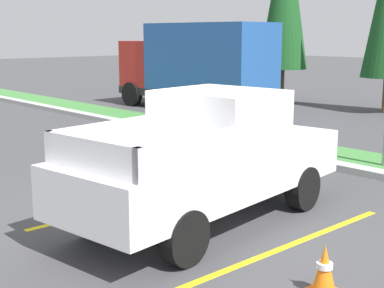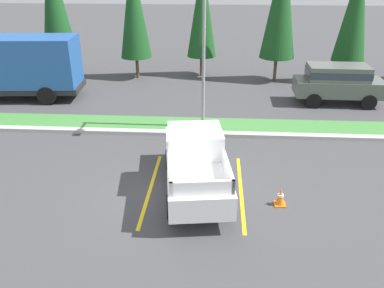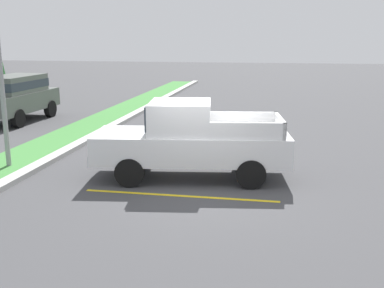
% 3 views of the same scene
% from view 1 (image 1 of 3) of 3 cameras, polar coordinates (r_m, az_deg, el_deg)
% --- Properties ---
extents(ground_plane, '(120.00, 120.00, 0.00)m').
position_cam_1_polar(ground_plane, '(9.44, -3.72, -7.18)').
color(ground_plane, '#424244').
extents(parking_line_near, '(0.12, 4.80, 0.01)m').
position_cam_1_polar(parking_line_near, '(10.20, -4.44, -5.76)').
color(parking_line_near, yellow).
rests_on(parking_line_near, ground).
extents(parking_line_far, '(0.12, 4.80, 0.01)m').
position_cam_1_polar(parking_line_far, '(8.09, 9.31, -10.47)').
color(parking_line_far, yellow).
rests_on(parking_line_far, ground).
extents(curb_strip, '(56.00, 0.40, 0.15)m').
position_cam_1_polar(curb_strip, '(13.00, 13.85, -2.02)').
color(curb_strip, '#B2B2AD').
rests_on(curb_strip, ground).
extents(grass_median, '(56.00, 1.80, 0.06)m').
position_cam_1_polar(grass_median, '(13.91, 16.40, -1.48)').
color(grass_median, '#42843D').
rests_on(grass_median, ground).
extents(pickup_truck_main, '(2.58, 5.43, 2.10)m').
position_cam_1_polar(pickup_truck_main, '(8.83, 1.84, -1.45)').
color(pickup_truck_main, black).
rests_on(pickup_truck_main, ground).
extents(cargo_truck_distant, '(6.97, 2.97, 3.40)m').
position_cam_1_polar(cargo_truck_distant, '(22.27, 0.57, 8.29)').
color(cargo_truck_distant, black).
rests_on(cargo_truck_distant, ground).
extents(traffic_cone, '(0.36, 0.36, 0.60)m').
position_cam_1_polar(traffic_cone, '(6.77, 13.43, -12.47)').
color(traffic_cone, orange).
rests_on(traffic_cone, ground).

